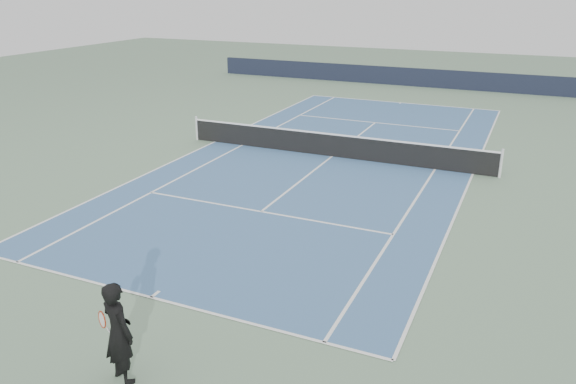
% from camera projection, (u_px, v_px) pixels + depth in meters
% --- Properties ---
extents(ground, '(80.00, 80.00, 0.00)m').
position_uv_depth(ground, '(332.00, 157.00, 22.67)').
color(ground, slate).
extents(court_surface, '(10.97, 23.77, 0.01)m').
position_uv_depth(court_surface, '(332.00, 157.00, 22.67)').
color(court_surface, '#3B618D').
rests_on(court_surface, ground).
extents(tennis_net, '(12.90, 0.10, 1.07)m').
position_uv_depth(tennis_net, '(332.00, 145.00, 22.50)').
color(tennis_net, silver).
rests_on(tennis_net, ground).
extents(windscreen_far, '(30.00, 0.25, 1.20)m').
position_uv_depth(windscreen_far, '(422.00, 78.00, 37.77)').
color(windscreen_far, black).
rests_on(windscreen_far, ground).
extents(tennis_player, '(0.88, 0.73, 1.93)m').
position_uv_depth(tennis_player, '(118.00, 332.00, 9.61)').
color(tennis_player, black).
rests_on(tennis_player, ground).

